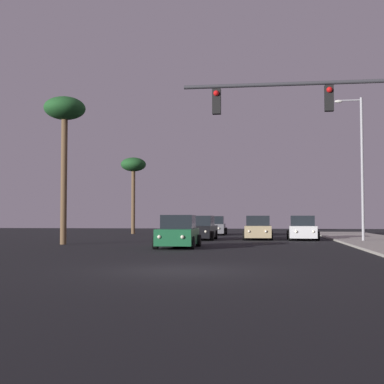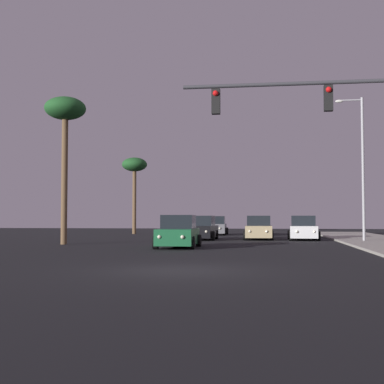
{
  "view_description": "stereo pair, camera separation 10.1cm",
  "coord_description": "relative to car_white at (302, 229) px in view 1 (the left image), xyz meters",
  "views": [
    {
      "loc": [
        2.44,
        -15.6,
        1.54
      ],
      "look_at": [
        -0.96,
        9.34,
        2.75
      ],
      "focal_mm": 50.0,
      "sensor_mm": 36.0,
      "label": 1
    },
    {
      "loc": [
        2.54,
        -15.58,
        1.54
      ],
      "look_at": [
        -0.96,
        9.34,
        2.75
      ],
      "focal_mm": 50.0,
      "sensor_mm": 36.0,
      "label": 2
    }
  ],
  "objects": [
    {
      "name": "palm_tree_far",
      "position": [
        -15.0,
        11.83,
        5.53
      ],
      "size": [
        2.4,
        2.4,
        7.29
      ],
      "color": "brown",
      "rests_on": "ground"
    },
    {
      "name": "car_green",
      "position": [
        -7.01,
        -10.63,
        0.0
      ],
      "size": [
        2.04,
        4.34,
        1.68
      ],
      "rotation": [
        0.0,
        0.0,
        3.17
      ],
      "color": "#195933",
      "rests_on": "ground"
    },
    {
      "name": "traffic_light_mast",
      "position": [
        0.09,
        -18.99,
        4.0
      ],
      "size": [
        7.91,
        0.36,
        6.5
      ],
      "color": "#38383D",
      "rests_on": "sidewalk_right"
    },
    {
      "name": "car_black",
      "position": [
        -7.0,
        -0.67,
        0.0
      ],
      "size": [
        2.04,
        4.34,
        1.68
      ],
      "rotation": [
        0.0,
        0.0,
        3.1
      ],
      "color": "black",
      "rests_on": "ground"
    },
    {
      "name": "car_grey",
      "position": [
        -7.05,
        9.97,
        0.0
      ],
      "size": [
        2.04,
        4.34,
        1.68
      ],
      "rotation": [
        0.0,
        0.0,
        3.18
      ],
      "color": "slate",
      "rests_on": "ground"
    },
    {
      "name": "car_white",
      "position": [
        0.0,
        0.0,
        0.0
      ],
      "size": [
        2.04,
        4.34,
        1.68
      ],
      "rotation": [
        0.0,
        0.0,
        3.1
      ],
      "color": "silver",
      "rests_on": "ground"
    },
    {
      "name": "car_silver",
      "position": [
        -3.19,
        10.25,
        0.0
      ],
      "size": [
        2.04,
        4.33,
        1.68
      ],
      "rotation": [
        0.0,
        0.0,
        3.12
      ],
      "color": "#B7B7BC",
      "rests_on": "ground"
    },
    {
      "name": "ground_plane",
      "position": [
        -5.02,
        -22.17,
        -0.76
      ],
      "size": [
        120.0,
        120.0,
        0.0
      ],
      "primitive_type": "plane",
      "color": "black"
    },
    {
      "name": "street_lamp",
      "position": [
        3.37,
        -3.24,
        4.36
      ],
      "size": [
        1.74,
        0.24,
        9.0
      ],
      "color": "#99999E",
      "rests_on": "sidewalk_right"
    },
    {
      "name": "car_tan",
      "position": [
        -3.07,
        0.29,
        0.0
      ],
      "size": [
        2.04,
        4.32,
        1.68
      ],
      "rotation": [
        0.0,
        0.0,
        3.16
      ],
      "color": "tan",
      "rests_on": "ground"
    },
    {
      "name": "palm_tree_near",
      "position": [
        -14.12,
        -8.17,
        6.69
      ],
      "size": [
        2.4,
        2.4,
        8.59
      ],
      "color": "brown",
      "rests_on": "ground"
    }
  ]
}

